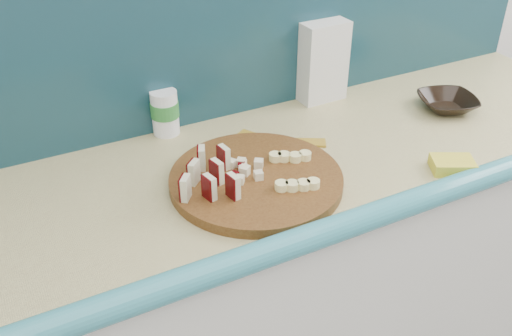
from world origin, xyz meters
name	(u,v)px	position (x,y,z in m)	size (l,w,h in m)	color
kitchen_counter	(263,294)	(0.10, 1.50, 0.46)	(2.20, 0.63, 0.91)	white
backsplash	(213,32)	(0.10, 1.79, 1.16)	(2.20, 0.02, 0.50)	teal
cutting_board	(256,180)	(0.04, 1.43, 0.92)	(0.41, 0.41, 0.03)	#45240E
apple_wedges	(209,174)	(-0.07, 1.44, 0.96)	(0.16, 0.18, 0.06)	beige
apple_chunks	(245,172)	(0.02, 1.44, 0.95)	(0.06, 0.07, 0.02)	#F4E7C3
banana_slices	(293,170)	(0.12, 1.39, 0.94)	(0.15, 0.17, 0.02)	#FFF39B
brown_bowl	(447,103)	(0.72, 1.52, 0.93)	(0.17, 0.17, 0.04)	black
flour_bag	(320,60)	(0.43, 1.76, 1.03)	(0.14, 0.10, 0.24)	white
canister	(165,112)	(-0.06, 1.76, 0.97)	(0.08, 0.08, 0.12)	white
sponge	(452,165)	(0.49, 1.26, 0.93)	(0.10, 0.07, 0.03)	#F6ED40
banana_peel	(270,145)	(0.15, 1.57, 0.91)	(0.24, 0.20, 0.01)	gold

